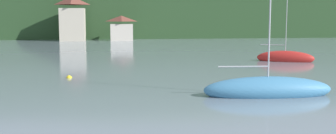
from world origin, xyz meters
name	(u,v)px	position (x,y,z in m)	size (l,w,h in m)	color
wooded_hillside	(158,10)	(13.76, 165.48, 8.09)	(352.00, 63.46, 51.81)	#264223
shore_building_west	(73,19)	(-11.06, 123.23, 4.93)	(5.79, 5.79, 10.16)	#BCB29E
shore_building_westcentral	(121,28)	(0.00, 122.41, 2.81)	(5.34, 4.05, 5.78)	beige
sailboat_mid_0	(268,90)	(7.24, 53.74, 0.41)	(8.60, 2.90, 10.16)	teal
sailboat_far_1	(285,58)	(17.66, 73.63, 0.41)	(6.62, 4.55, 10.23)	red
mooring_buoy_near	(69,78)	(-6.34, 63.67, 0.00)	(0.48, 0.48, 0.48)	yellow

